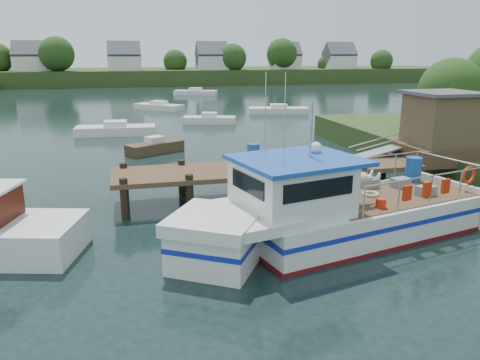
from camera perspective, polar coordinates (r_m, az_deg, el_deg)
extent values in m
plane|color=black|center=(20.56, 1.73, -2.25)|extent=(160.00, 160.00, 0.00)
cylinder|color=#332114|center=(31.80, 23.88, 5.53)|extent=(0.50, 0.50, 3.05)
sphere|color=#254418|center=(31.54, 24.36, 9.89)|extent=(3.90, 3.90, 3.90)
cube|color=#30441B|center=(103.15, -10.96, 12.33)|extent=(140.00, 24.00, 3.00)
cylinder|color=#332114|center=(94.72, -21.24, 11.96)|extent=(0.60, 0.60, 4.80)
sphere|color=#254418|center=(94.64, -21.45, 14.10)|extent=(6.34, 6.34, 6.34)
cylinder|color=#332114|center=(96.02, -14.39, 11.99)|extent=(0.60, 0.60, 3.00)
sphere|color=#254418|center=(95.94, -14.48, 13.32)|extent=(3.96, 3.96, 3.96)
cylinder|color=#332114|center=(98.54, -7.84, 12.57)|extent=(0.60, 0.60, 3.60)
sphere|color=#254418|center=(98.45, -7.90, 14.11)|extent=(4.75, 4.75, 4.75)
cylinder|color=#332114|center=(96.36, -0.91, 12.82)|extent=(0.60, 0.60, 4.20)
sphere|color=#254418|center=(96.28, -0.92, 14.67)|extent=(5.54, 5.54, 5.54)
cylinder|color=#332114|center=(101.24, 5.08, 13.05)|extent=(0.60, 0.60, 4.80)
sphere|color=#254418|center=(101.17, 5.12, 15.06)|extent=(6.34, 6.34, 6.34)
cylinder|color=#332114|center=(107.12, 10.44, 12.50)|extent=(0.60, 0.60, 3.00)
sphere|color=#254418|center=(107.05, 10.50, 13.69)|extent=(3.96, 3.96, 3.96)
cylinder|color=#332114|center=(108.52, 16.76, 12.31)|extent=(0.60, 0.60, 3.60)
sphere|color=#254418|center=(108.45, 16.87, 13.71)|extent=(4.75, 4.75, 4.75)
cube|color=silver|center=(98.37, -24.06, 12.70)|extent=(6.00, 5.00, 3.00)
cube|color=#47474C|center=(98.35, -24.19, 13.80)|extent=(6.20, 5.09, 5.09)
cube|color=silver|center=(95.93, -13.88, 13.52)|extent=(6.00, 5.00, 3.00)
cube|color=#47474C|center=(95.91, -13.95, 14.65)|extent=(6.20, 5.09, 5.09)
cube|color=silver|center=(96.48, -3.44, 13.93)|extent=(6.00, 5.00, 3.00)
cube|color=#47474C|center=(96.46, -3.46, 15.06)|extent=(6.20, 5.09, 5.09)
cube|color=silver|center=(102.46, 5.46, 13.97)|extent=(6.00, 5.00, 3.00)
cube|color=#47474C|center=(102.44, 5.49, 15.03)|extent=(6.20, 5.09, 5.09)
cube|color=silver|center=(106.05, 11.97, 13.76)|extent=(6.00, 5.00, 3.00)
cube|color=#47474C|center=(106.03, 12.03, 14.78)|extent=(6.20, 5.09, 5.09)
cube|color=#4D3824|center=(20.82, 7.07, 1.57)|extent=(16.00, 3.00, 0.20)
cylinder|color=black|center=(18.46, -13.87, -2.65)|extent=(0.32, 0.32, 1.90)
cylinder|color=black|center=(20.95, -13.90, -0.52)|extent=(0.32, 0.32, 1.90)
cylinder|color=black|center=(18.59, -6.15, -2.16)|extent=(0.32, 0.32, 1.90)
cylinder|color=black|center=(21.07, -7.10, -0.10)|extent=(0.32, 0.32, 1.90)
cylinder|color=black|center=(19.05, 1.32, -1.64)|extent=(0.32, 0.32, 1.90)
cylinder|color=black|center=(21.47, -0.46, 0.32)|extent=(0.32, 0.32, 1.90)
cylinder|color=black|center=(19.82, 8.32, -1.13)|extent=(0.32, 0.32, 1.90)
cylinder|color=black|center=(22.16, 5.84, 0.71)|extent=(0.32, 0.32, 1.90)
cylinder|color=black|center=(20.86, 14.72, -0.65)|extent=(0.32, 0.32, 1.90)
cylinder|color=black|center=(23.09, 11.71, 1.07)|extent=(0.32, 0.32, 1.90)
cylinder|color=black|center=(22.13, 20.44, -0.21)|extent=(0.32, 0.32, 1.90)
cylinder|color=black|center=(24.25, 17.07, 1.38)|extent=(0.32, 0.32, 1.90)
cylinder|color=black|center=(23.61, 25.49, 0.18)|extent=(0.32, 0.32, 1.90)
cylinder|color=black|center=(25.60, 21.90, 1.65)|extent=(0.32, 0.32, 1.90)
cube|color=#4D3824|center=(24.08, 22.93, 3.31)|extent=(3.20, 3.00, 0.60)
cube|color=brown|center=(23.86, 23.28, 6.59)|extent=(2.60, 2.60, 2.40)
cube|color=#47474C|center=(23.72, 23.61, 9.69)|extent=(3.00, 3.00, 0.15)
cube|color=#A5A8AD|center=(23.56, 17.11, 3.48)|extent=(3.34, 0.90, 0.79)
cylinder|color=silver|center=(23.13, 17.71, 4.48)|extent=(3.34, 0.05, 0.76)
cylinder|color=silver|center=(23.80, 16.72, 4.85)|extent=(3.34, 0.05, 0.76)
cube|color=slate|center=(19.51, 5.37, 1.48)|extent=(0.60, 0.40, 0.30)
cube|color=slate|center=(20.03, 7.90, 1.76)|extent=(0.60, 0.40, 0.30)
cylinder|color=red|center=(20.15, 10.86, 1.68)|extent=(0.30, 0.30, 0.28)
cylinder|color=#16489D|center=(20.99, 1.64, 3.30)|extent=(0.56, 0.56, 0.85)
cube|color=silver|center=(16.87, 14.29, -4.46)|extent=(8.76, 5.10, 1.26)
cube|color=silver|center=(14.06, -3.03, -8.03)|extent=(3.20, 3.20, 1.26)
cube|color=silver|center=(13.77, -3.08, -4.99)|extent=(3.48, 3.53, 0.38)
cube|color=silver|center=(14.23, 0.97, -4.43)|extent=(2.85, 3.55, 0.33)
cube|color=#14239E|center=(16.82, 14.32, -3.95)|extent=(8.88, 5.16, 0.15)
cube|color=#14239E|center=(14.00, -3.04, -7.44)|extent=(3.26, 3.26, 0.15)
cube|color=maroon|center=(17.07, 14.16, -6.28)|extent=(8.87, 5.14, 0.15)
cube|color=#4D3824|center=(17.54, 17.67, -1.75)|extent=(6.44, 4.25, 0.04)
cube|color=silver|center=(19.82, 23.70, -2.01)|extent=(0.97, 3.25, 1.48)
cube|color=silver|center=(14.76, 6.26, -0.97)|extent=(3.64, 3.48, 1.64)
cube|color=black|center=(13.54, 9.61, -1.14)|extent=(2.36, 0.60, 0.55)
cube|color=black|center=(15.85, 3.47, 1.46)|extent=(2.36, 0.60, 0.55)
cube|color=black|center=(13.91, 0.95, -0.48)|extent=(0.50, 1.93, 0.55)
cube|color=#1A4AA6|center=(14.66, 7.08, 2.43)|extent=(4.36, 3.95, 0.13)
cylinder|color=silver|center=(14.73, 8.62, 6.13)|extent=(0.11, 0.11, 1.75)
cylinder|color=silver|center=(13.49, 5.45, 7.29)|extent=(0.03, 0.03, 2.63)
cylinder|color=silver|center=(14.42, 3.11, 7.85)|extent=(0.03, 0.03, 2.63)
sphere|color=silver|center=(15.52, 9.24, 3.90)|extent=(0.48, 0.48, 0.39)
cylinder|color=silver|center=(16.40, 22.04, 0.43)|extent=(5.35, 1.31, 0.05)
cylinder|color=silver|center=(18.46, 15.04, 2.59)|extent=(5.35, 1.31, 0.05)
cylinder|color=silver|center=(19.43, 24.14, 2.39)|extent=(0.74, 2.94, 0.05)
cylinder|color=silver|center=(14.68, 14.87, -2.73)|extent=(0.06, 0.06, 1.04)
cylinder|color=silver|center=(16.94, 8.11, 0.03)|extent=(0.06, 0.06, 1.04)
cylinder|color=silver|center=(15.63, 18.79, -1.94)|extent=(0.06, 0.06, 1.04)
cylinder|color=silver|center=(17.78, 11.88, 0.58)|extent=(0.06, 0.06, 1.04)
cylinder|color=silver|center=(16.66, 22.24, -1.24)|extent=(0.06, 0.06, 1.04)
cylinder|color=silver|center=(18.68, 15.31, 1.07)|extent=(0.06, 0.06, 1.04)
cylinder|color=silver|center=(17.74, 25.28, -0.61)|extent=(0.06, 0.06, 1.04)
cylinder|color=silver|center=(19.65, 18.40, 1.52)|extent=(0.06, 0.06, 1.04)
cylinder|color=silver|center=(20.47, 20.68, 1.84)|extent=(0.06, 0.06, 1.04)
cube|color=slate|center=(17.84, 21.71, -1.22)|extent=(0.74, 0.58, 0.35)
cube|color=slate|center=(18.62, 18.97, -0.30)|extent=(0.74, 0.58, 0.35)
cube|color=slate|center=(18.17, 15.56, -0.39)|extent=(0.68, 0.54, 0.35)
cylinder|color=#16489D|center=(19.62, 20.38, 1.23)|extent=(0.74, 0.74, 0.96)
cylinder|color=red|center=(15.94, 16.79, -2.75)|extent=(0.40, 0.40, 0.33)
torus|color=#BFB28C|center=(17.23, 15.62, -1.66)|extent=(0.74, 0.74, 0.13)
torus|color=red|center=(19.04, 26.10, 0.56)|extent=(0.69, 0.26, 0.68)
cube|color=red|center=(15.83, 19.71, -1.51)|extent=(0.32, 0.18, 0.49)
cube|color=red|center=(16.46, 21.82, -1.08)|extent=(0.32, 0.18, 0.49)
cube|color=red|center=(17.11, 23.77, -0.69)|extent=(0.32, 0.18, 0.49)
imported|color=silver|center=(15.75, 13.63, 0.26)|extent=(0.61, 0.79, 1.93)
cube|color=#4D3824|center=(30.30, -10.31, 3.88)|extent=(3.83, 2.90, 0.68)
cube|color=silver|center=(30.20, -10.36, 4.84)|extent=(1.33, 1.28, 0.44)
cube|color=silver|center=(72.27, -5.44, 10.55)|extent=(6.72, 4.36, 0.69)
cube|color=silver|center=(72.23, -5.45, 10.96)|extent=(2.22, 2.08, 0.44)
cube|color=silver|center=(37.71, -14.90, 5.84)|extent=(6.14, 2.46, 0.70)
cube|color=silver|center=(37.63, -14.96, 6.64)|extent=(1.78, 1.56, 0.45)
cube|color=silver|center=(42.40, -3.75, 7.28)|extent=(4.90, 2.81, 0.65)
cube|color=silver|center=(42.33, -3.76, 7.94)|extent=(1.56, 1.43, 0.42)
cube|color=silver|center=(49.93, 4.71, 8.44)|extent=(6.49, 3.40, 0.62)
cube|color=silver|center=(49.87, 4.73, 8.98)|extent=(2.01, 1.83, 0.40)
cube|color=silver|center=(53.82, -9.87, 8.77)|extent=(5.62, 5.28, 0.62)
cube|color=silver|center=(53.77, -9.89, 9.26)|extent=(2.13, 2.10, 0.40)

